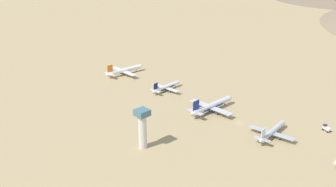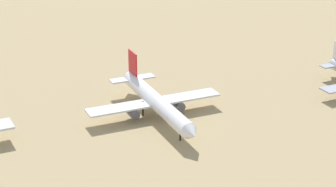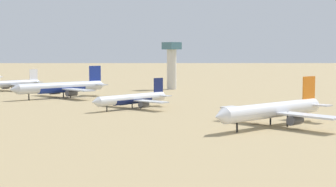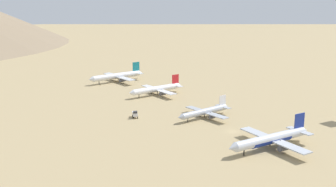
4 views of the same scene
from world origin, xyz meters
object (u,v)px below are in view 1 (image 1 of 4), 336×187
parked_jet_4 (166,87)px  service_truck (327,128)px  parked_jet_5 (124,70)px  control_tower (142,126)px  parked_jet_3 (212,106)px  parked_jet_2 (272,132)px

parked_jet_4 → service_truck: (24.82, -119.15, -1.10)m
parked_jet_5 → parked_jet_4: bearing=-90.0°
service_truck → control_tower: size_ratio=0.24×
service_truck → control_tower: bearing=147.0°
parked_jet_4 → parked_jet_5: size_ratio=0.81×
control_tower → parked_jet_3: bearing=5.1°
service_truck → control_tower: (-96.14, 62.33, 11.33)m
parked_jet_2 → parked_jet_5: bearing=87.6°
parked_jet_3 → parked_jet_2: bearing=-92.1°
parked_jet_3 → parked_jet_5: parked_jet_3 is taller
parked_jet_3 → parked_jet_4: bearing=84.9°
service_truck → parked_jet_5: bearing=98.1°
parked_jet_3 → service_truck: 74.39m
parked_jet_4 → parked_jet_5: parked_jet_5 is taller
service_truck → control_tower: control_tower is taller
parked_jet_2 → parked_jet_5: (6.35, 154.62, 0.54)m
parked_jet_4 → service_truck: size_ratio=5.84×
parked_jet_5 → service_truck: size_ratio=7.22×
parked_jet_2 → parked_jet_5: 154.75m
parked_jet_4 → service_truck: 121.71m
parked_jet_3 → parked_jet_4: (4.54, 50.83, -1.06)m
parked_jet_3 → service_truck: size_ratio=7.76×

